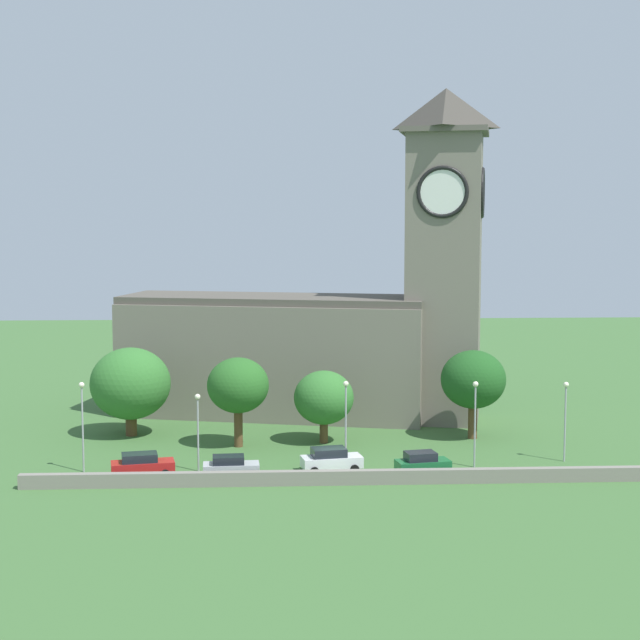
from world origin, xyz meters
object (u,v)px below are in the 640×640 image
car_green (422,463)px  tree_by_tower (324,398)px  streetlamp_central (346,408)px  car_red (142,464)px  tree_riverside_west (130,384)px  car_white (331,459)px  streetlamp_east_end (565,408)px  church (325,325)px  tree_riverside_east (238,386)px  streetlamp_east_mid (475,410)px  tree_churchyard (473,380)px  streetlamp_west_mid (198,419)px  car_silver (230,466)px  streetlamp_west_end (82,412)px

car_green → tree_by_tower: bearing=122.0°
streetlamp_central → car_red: bearing=-170.1°
tree_riverside_west → car_white: bearing=-37.8°
streetlamp_east_end → tree_riverside_west: (-36.01, 11.14, 0.34)m
tree_by_tower → church: bearing=86.3°
streetlamp_central → car_white: bearing=-122.1°
car_red → tree_riverside_east: (6.97, 9.21, 4.37)m
church → tree_riverside_east: 15.54m
tree_riverside_east → streetlamp_east_mid: bearing=-22.8°
tree_by_tower → tree_churchyard: 13.34m
car_red → car_green: bearing=-2.1°
tree_churchyard → streetlamp_west_mid: bearing=-156.6°
streetlamp_east_mid → tree_riverside_west: bearing=156.1°
streetlamp_east_mid → tree_churchyard: 10.15m
tree_riverside_east → tree_by_tower: size_ratio=1.21×
car_red → tree_riverside_west: 14.74m
streetlamp_east_end → tree_riverside_east: size_ratio=0.84×
car_white → tree_riverside_east: (-7.39, 8.55, 4.32)m
car_green → streetlamp_east_end: 13.01m
car_red → streetlamp_east_mid: bearing=3.0°
car_silver → tree_churchyard: tree_churchyard is taller
streetlamp_east_end → car_green: bearing=-163.4°
tree_riverside_west → tree_riverside_east: bearing=-26.0°
tree_riverside_east → tree_churchyard: size_ratio=0.97×
streetlamp_central → tree_by_tower: bearing=100.0°
streetlamp_east_end → tree_riverside_west: tree_riverside_west is taller
streetlamp_west_end → streetlamp_east_end: streetlamp_west_end is taller
car_silver → church: bearing=69.7°
car_green → streetlamp_west_mid: bearing=173.5°
church → streetlamp_east_end: (18.17, -19.09, -4.66)m
car_white → streetlamp_west_mid: (-10.20, 0.53, 3.18)m
streetlamp_west_mid → car_white: bearing=-2.9°
tree_riverside_east → tree_by_tower: bearing=8.3°
tree_by_tower → streetlamp_west_end: bearing=-154.9°
streetlamp_central → streetlamp_east_end: streetlamp_central is taller
streetlamp_west_end → tree_churchyard: tree_churchyard is taller
church → streetlamp_west_mid: 23.94m
streetlamp_west_end → car_red: bearing=-16.9°
car_red → car_silver: 6.73m
streetlamp_west_end → tree_churchyard: (32.20, 9.90, 0.58)m
streetlamp_east_mid → tree_riverside_west: 31.10m
car_white → car_green: (6.86, -1.42, -0.03)m
church → car_white: 22.76m
car_green → tree_churchyard: tree_churchyard is taller
streetlamp_west_end → streetlamp_east_mid: bearing=-0.1°
streetlamp_central → tree_by_tower: (-1.34, 7.55, -0.54)m
car_red → streetlamp_central: bearing=9.9°
church → streetlamp_east_mid: (10.59, -20.56, -4.45)m
car_red → tree_by_tower: size_ratio=0.79×
streetlamp_central → tree_riverside_west: tree_riverside_west is taller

